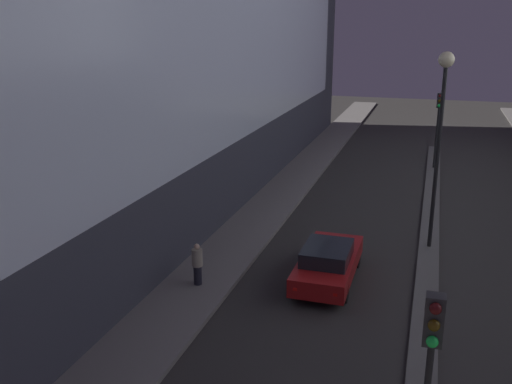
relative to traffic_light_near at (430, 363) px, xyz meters
name	(u,v)px	position (x,y,z in m)	size (l,w,h in m)	color
median_strip	(430,231)	(0.00, 16.33, -3.50)	(0.81, 36.64, 0.13)	#56544F
traffic_light_near	(430,363)	(0.00, 0.00, 0.00)	(0.32, 0.42, 4.69)	black
traffic_light_mid	(438,114)	(0.00, 28.03, 0.00)	(0.32, 0.42, 4.69)	black
street_lamp	(442,107)	(0.00, 14.26, 2.33)	(0.61, 0.61, 7.84)	black
car_left_lane	(328,262)	(-3.46, 9.96, -2.81)	(1.89, 4.75, 1.49)	maroon
pedestrian_on_left_sidewalk	(197,263)	(-7.72, 8.06, -2.61)	(0.38, 0.38, 1.52)	black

